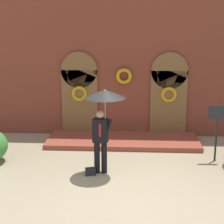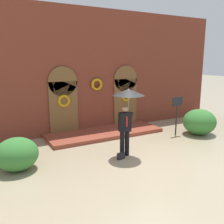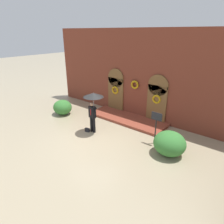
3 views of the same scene
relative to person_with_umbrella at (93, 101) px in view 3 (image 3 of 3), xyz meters
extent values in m
plane|color=tan|center=(0.45, -0.45, -1.91)|extent=(80.00, 80.00, 0.00)
cube|color=brown|center=(0.45, 3.75, 0.89)|extent=(14.00, 0.50, 5.60)
cube|color=brown|center=(-1.15, 3.46, -0.71)|extent=(1.30, 0.08, 2.40)
cylinder|color=brown|center=(-1.15, 3.46, 0.49)|extent=(1.30, 0.08, 1.30)
cube|color=brown|center=(2.05, 3.46, -0.71)|extent=(1.30, 0.08, 2.40)
cylinder|color=brown|center=(2.05, 3.46, 0.49)|extent=(1.30, 0.08, 1.30)
torus|color=#C69314|center=(-1.15, 3.39, -0.36)|extent=(0.56, 0.12, 0.56)
torus|color=#C69314|center=(2.05, 3.39, -0.36)|extent=(0.56, 0.12, 0.56)
torus|color=#C69314|center=(0.45, 3.39, 0.29)|extent=(0.56, 0.12, 0.56)
cube|color=brown|center=(0.45, 2.60, -1.83)|extent=(5.20, 1.80, 0.16)
cylinder|color=black|center=(-0.20, 0.00, -1.46)|extent=(0.16, 0.16, 0.90)
cylinder|color=black|center=(0.00, 0.00, -1.46)|extent=(0.16, 0.16, 0.90)
cube|color=black|center=(-0.10, 0.00, -0.68)|extent=(0.44, 0.31, 0.66)
cube|color=#A51919|center=(-0.10, -0.13, -0.64)|extent=(0.06, 0.02, 0.36)
sphere|color=#A87A5B|center=(-0.10, 0.00, -0.22)|extent=(0.22, 0.22, 0.22)
cylinder|color=black|center=(0.12, 0.00, -0.58)|extent=(0.22, 0.09, 0.46)
cylinder|color=gray|center=(0.03, 0.00, -0.26)|extent=(0.02, 0.02, 0.98)
cone|color=black|center=(0.03, 0.00, 0.34)|extent=(1.10, 1.10, 0.22)
cone|color=white|center=(0.03, 0.00, 0.35)|extent=(0.60, 0.60, 0.20)
cube|color=black|center=(-0.36, -0.20, -1.80)|extent=(0.30, 0.19, 0.22)
cylinder|color=black|center=(3.27, 1.07, -1.26)|extent=(0.06, 0.06, 1.30)
cube|color=#232328|center=(3.27, 1.07, -0.39)|extent=(0.56, 0.03, 0.40)
ellipsoid|color=#387A33|center=(-3.58, 0.60, -1.40)|extent=(1.30, 1.23, 1.02)
ellipsoid|color=#387A33|center=(4.24, 0.61, -1.34)|extent=(1.50, 1.43, 1.15)
camera|label=1|loc=(0.76, -9.69, 2.31)|focal=60.00mm
camera|label=2|loc=(-4.47, -7.08, 1.41)|focal=40.00mm
camera|label=3|loc=(7.20, -7.28, 3.48)|focal=32.00mm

